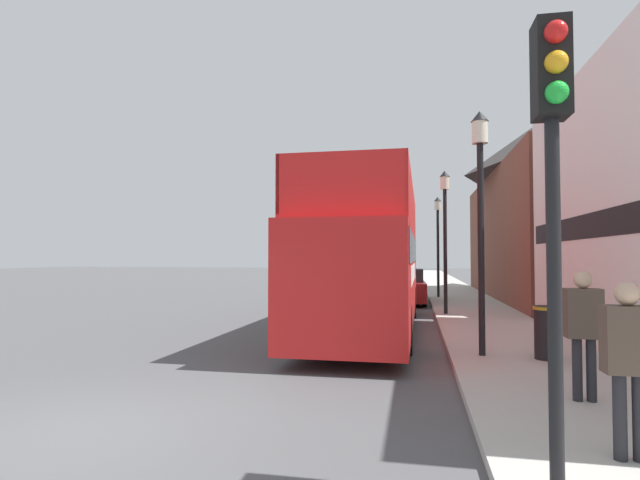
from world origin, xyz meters
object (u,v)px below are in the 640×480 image
object	(u,v)px
lamp_post_third	(438,228)
lamp_post_second	(445,216)
traffic_signal	(553,144)
lamp_post_nearest	(480,187)
tour_bus	(369,267)
pedestrian_nearest	(628,353)
parked_car_ahead_of_bus	(404,287)
pedestrian_second	(583,323)
litter_bin	(546,331)

from	to	relation	value
lamp_post_third	lamp_post_second	bearing A→B (deg)	-90.65
traffic_signal	lamp_post_nearest	size ratio (longest dim) A/B	0.81
tour_bus	pedestrian_nearest	xyz separation A→B (m)	(3.34, -9.03, -0.66)
lamp_post_nearest	tour_bus	bearing A→B (deg)	124.03
parked_car_ahead_of_bus	lamp_post_nearest	size ratio (longest dim) A/B	0.93
pedestrian_second	lamp_post_nearest	distance (m)	3.98
parked_car_ahead_of_bus	pedestrian_second	distance (m)	15.95
tour_bus	lamp_post_third	size ratio (longest dim) A/B	2.23
lamp_post_second	pedestrian_second	bearing A→B (deg)	-83.40
pedestrian_nearest	lamp_post_third	distance (m)	20.34
pedestrian_second	lamp_post_nearest	xyz separation A→B (m)	(-0.96, 3.08, 2.33)
pedestrian_nearest	lamp_post_nearest	world-z (taller)	lamp_post_nearest
tour_bus	traffic_signal	bearing A→B (deg)	-75.29
traffic_signal	lamp_post_third	bearing A→B (deg)	90.07
pedestrian_second	tour_bus	bearing A→B (deg)	117.19
parked_car_ahead_of_bus	pedestrian_second	world-z (taller)	pedestrian_second
traffic_signal	lamp_post_nearest	bearing A→B (deg)	88.49
traffic_signal	lamp_post_second	bearing A→B (deg)	90.47
tour_bus	lamp_post_nearest	world-z (taller)	lamp_post_nearest
lamp_post_third	litter_bin	xyz separation A→B (m)	(1.36, -15.20, -2.88)
pedestrian_second	lamp_post_second	world-z (taller)	lamp_post_second
pedestrian_nearest	litter_bin	xyz separation A→B (m)	(0.45, 4.98, -0.50)
pedestrian_nearest	pedestrian_second	distance (m)	2.09
tour_bus	lamp_post_nearest	size ratio (longest dim) A/B	2.24
pedestrian_second	lamp_post_second	size ratio (longest dim) A/B	0.35
tour_bus	parked_car_ahead_of_bus	distance (m)	8.86
tour_bus	lamp_post_third	distance (m)	11.53
traffic_signal	litter_bin	bearing A→B (deg)	77.17
pedestrian_second	lamp_post_third	xyz separation A→B (m)	(-1.14, 18.10, 2.35)
tour_bus	parked_car_ahead_of_bus	world-z (taller)	tour_bus
parked_car_ahead_of_bus	tour_bus	bearing A→B (deg)	-96.67
tour_bus	pedestrian_nearest	bearing A→B (deg)	-68.96
parked_car_ahead_of_bus	traffic_signal	size ratio (longest dim) A/B	1.15
pedestrian_second	litter_bin	world-z (taller)	pedestrian_second
pedestrian_nearest	pedestrian_second	world-z (taller)	pedestrian_second
pedestrian_nearest	lamp_post_third	xyz separation A→B (m)	(-0.91, 20.18, 2.38)
parked_car_ahead_of_bus	lamp_post_third	size ratio (longest dim) A/B	0.92
pedestrian_second	lamp_post_second	xyz separation A→B (m)	(-1.23, 10.59, 2.37)
lamp_post_nearest	lamp_post_second	xyz separation A→B (m)	(-0.27, 7.51, 0.04)
pedestrian_nearest	lamp_post_second	xyz separation A→B (m)	(-0.99, 12.67, 2.40)
pedestrian_nearest	traffic_signal	world-z (taller)	traffic_signal
parked_car_ahead_of_bus	traffic_signal	xyz separation A→B (m)	(1.65, -18.65, 2.33)
litter_bin	tour_bus	bearing A→B (deg)	133.04
lamp_post_second	parked_car_ahead_of_bus	bearing A→B (deg)	106.78
lamp_post_third	parked_car_ahead_of_bus	bearing A→B (deg)	-124.28
parked_car_ahead_of_bus	lamp_post_second	bearing A→B (deg)	-74.65
lamp_post_third	litter_bin	world-z (taller)	lamp_post_third
pedestrian_nearest	lamp_post_third	bearing A→B (deg)	92.57
pedestrian_nearest	parked_car_ahead_of_bus	bearing A→B (deg)	98.11
lamp_post_second	litter_bin	xyz separation A→B (m)	(1.44, -7.69, -2.90)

